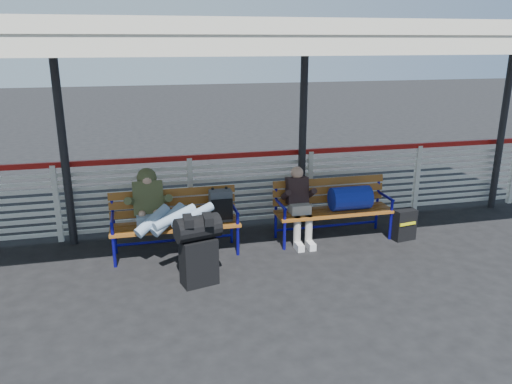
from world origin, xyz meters
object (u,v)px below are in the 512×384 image
object	(u,v)px
traveler_man	(165,213)
companion_person	(299,204)
suitcase_side	(404,225)
bench_left	(188,213)
luggage_stack	(198,247)
bench_right	(342,201)

from	to	relation	value
traveler_man	companion_person	xyz separation A→B (m)	(2.00, 0.34, -0.14)
suitcase_side	traveler_man	bearing A→B (deg)	171.07
companion_person	bench_left	bearing A→B (deg)	179.69
luggage_stack	traveler_man	distance (m)	0.81
bench_left	companion_person	distance (m)	1.66
bench_right	suitcase_side	world-z (taller)	bench_right
luggage_stack	bench_left	world-z (taller)	bench_left
companion_person	suitcase_side	bearing A→B (deg)	-10.54
companion_person	suitcase_side	xyz separation A→B (m)	(1.60, -0.30, -0.36)
suitcase_side	companion_person	bearing A→B (deg)	159.89
traveler_man	companion_person	distance (m)	2.03
bench_left	companion_person	bearing A→B (deg)	-0.31
luggage_stack	companion_person	world-z (taller)	companion_person
bench_right	companion_person	bearing A→B (deg)	-179.72
bench_left	luggage_stack	bearing A→B (deg)	-89.44
bench_left	suitcase_side	size ratio (longest dim) A/B	3.76
luggage_stack	traveler_man	size ratio (longest dim) A/B	0.55
traveler_man	bench_left	bearing A→B (deg)	45.99
luggage_stack	companion_person	xyz separation A→B (m)	(1.65, 1.02, 0.10)
suitcase_side	bench_right	bearing A→B (deg)	152.22
traveler_man	suitcase_side	xyz separation A→B (m)	(3.60, 0.04, -0.49)
bench_left	bench_right	world-z (taller)	same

